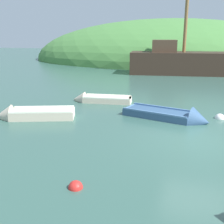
# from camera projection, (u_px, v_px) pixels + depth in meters

# --- Properties ---
(ground_plane) EXTENTS (120.00, 120.00, 0.00)m
(ground_plane) POSITION_uv_depth(u_px,v_px,m) (201.00, 141.00, 9.71)
(ground_plane) COLOR #33564C
(shore_hill) EXTENTS (40.07, 27.77, 11.60)m
(shore_hill) POSITION_uv_depth(u_px,v_px,m) (168.00, 60.00, 41.17)
(shore_hill) COLOR #477F3D
(shore_hill) RESTS_ON ground
(sailing_ship) EXTENTS (16.64, 5.02, 12.36)m
(sailing_ship) POSITION_uv_depth(u_px,v_px,m) (204.00, 66.00, 25.78)
(sailing_ship) COLOR #38281E
(sailing_ship) RESTS_ON ground
(rowboat_far) EXTENTS (3.54, 2.07, 0.98)m
(rowboat_far) POSITION_uv_depth(u_px,v_px,m) (31.00, 115.00, 12.27)
(rowboat_far) COLOR beige
(rowboat_far) RESTS_ON ground
(rowboat_outer_right) EXTENTS (3.91, 2.11, 1.13)m
(rowboat_outer_right) POSITION_uv_depth(u_px,v_px,m) (173.00, 117.00, 12.14)
(rowboat_outer_right) COLOR #335175
(rowboat_outer_right) RESTS_ON ground
(rowboat_near_dock) EXTENTS (3.30, 1.21, 0.88)m
(rowboat_near_dock) POSITION_uv_depth(u_px,v_px,m) (98.00, 100.00, 15.27)
(rowboat_near_dock) COLOR beige
(rowboat_near_dock) RESTS_ON ground
(buoy_red) EXTENTS (0.36, 0.36, 0.36)m
(buoy_red) POSITION_uv_depth(u_px,v_px,m) (76.00, 188.00, 6.71)
(buoy_red) COLOR red
(buoy_red) RESTS_ON ground
(buoy_white) EXTENTS (0.44, 0.44, 0.44)m
(buoy_white) POSITION_uv_depth(u_px,v_px,m) (220.00, 119.00, 12.26)
(buoy_white) COLOR white
(buoy_white) RESTS_ON ground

